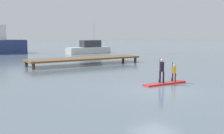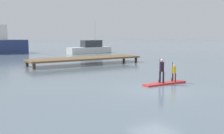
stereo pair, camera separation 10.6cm
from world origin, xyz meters
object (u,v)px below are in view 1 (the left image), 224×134
(paddler_child_solo, at_px, (174,72))
(fishing_boat_green_midground, at_px, (89,48))
(paddleboard_near, at_px, (165,83))
(paddler_adult, at_px, (162,69))

(paddler_child_solo, distance_m, fishing_boat_green_midground, 28.44)
(paddleboard_near, bearing_deg, paddler_child_solo, -0.47)
(paddleboard_near, xyz_separation_m, paddler_child_solo, (0.75, -0.01, 0.69))
(paddler_child_solo, bearing_deg, fishing_boat_green_midground, 73.41)
(fishing_boat_green_midground, bearing_deg, paddler_child_solo, -106.59)
(paddler_adult, distance_m, fishing_boat_green_midground, 28.74)
(paddleboard_near, height_order, paddler_adult, paddler_adult)
(fishing_boat_green_midground, bearing_deg, paddleboard_near, -108.04)
(paddleboard_near, distance_m, paddler_adult, 0.96)
(paddleboard_near, bearing_deg, fishing_boat_green_midground, 71.96)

